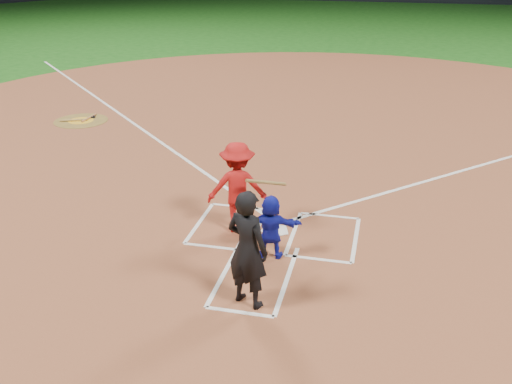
% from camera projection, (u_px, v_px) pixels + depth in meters
% --- Properties ---
extents(ground, '(120.00, 120.00, 0.00)m').
position_uv_depth(ground, '(275.00, 231.00, 11.38)').
color(ground, '#175314').
rests_on(ground, ground).
extents(home_plate_dirt, '(28.00, 28.00, 0.01)m').
position_uv_depth(home_plate_dirt, '(316.00, 138.00, 16.72)').
color(home_plate_dirt, brown).
rests_on(home_plate_dirt, ground).
extents(home_plate, '(0.60, 0.60, 0.02)m').
position_uv_depth(home_plate, '(275.00, 230.00, 11.37)').
color(home_plate, white).
rests_on(home_plate, home_plate_dirt).
extents(on_deck_circle, '(1.70, 1.70, 0.01)m').
position_uv_depth(on_deck_circle, '(81.00, 121.00, 18.27)').
color(on_deck_circle, brown).
rests_on(on_deck_circle, home_plate_dirt).
extents(on_deck_logo, '(0.80, 0.80, 0.00)m').
position_uv_depth(on_deck_logo, '(81.00, 121.00, 18.27)').
color(on_deck_logo, gold).
rests_on(on_deck_logo, on_deck_circle).
extents(on_deck_bat_a, '(0.10, 0.84, 0.06)m').
position_uv_depth(on_deck_bat_a, '(89.00, 118.00, 18.45)').
color(on_deck_bat_a, '#A4673C').
rests_on(on_deck_bat_a, on_deck_circle).
extents(on_deck_bat_b, '(0.80, 0.39, 0.06)m').
position_uv_depth(on_deck_bat_b, '(74.00, 120.00, 18.21)').
color(on_deck_bat_b, olive).
rests_on(on_deck_bat_b, on_deck_circle).
extents(bat_weight_donut, '(0.19, 0.19, 0.05)m').
position_uv_depth(bat_weight_donut, '(93.00, 117.00, 18.58)').
color(bat_weight_donut, black).
rests_on(bat_weight_donut, on_deck_circle).
extents(catcher, '(1.15, 0.50, 1.20)m').
position_uv_depth(catcher, '(271.00, 227.00, 10.22)').
color(catcher, '#151BAB').
rests_on(catcher, home_plate_dirt).
extents(umpire, '(0.83, 0.70, 1.95)m').
position_uv_depth(umpire, '(248.00, 249.00, 8.72)').
color(umpire, black).
rests_on(umpire, home_plate_dirt).
extents(chalk_markings, '(28.35, 17.32, 0.01)m').
position_uv_depth(chalk_markings, '(312.00, 146.00, 16.08)').
color(chalk_markings, white).
rests_on(chalk_markings, home_plate_dirt).
extents(batter_at_plate, '(1.61, 0.95, 1.83)m').
position_uv_depth(batter_at_plate, '(238.00, 187.00, 11.06)').
color(batter_at_plate, '#B61514').
rests_on(batter_at_plate, home_plate_dirt).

